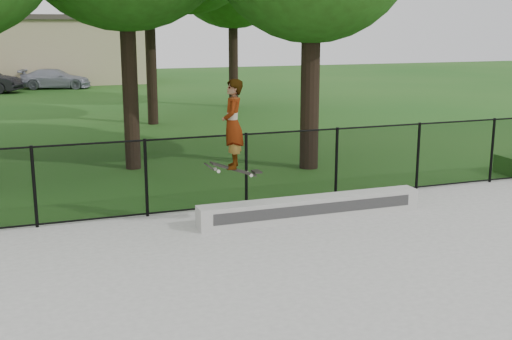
% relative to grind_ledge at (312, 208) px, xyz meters
% --- Properties ---
extents(concrete_slab, '(14.00, 12.00, 0.06)m').
position_rel_grind_ledge_xyz_m(concrete_slab, '(-0.88, -4.70, -0.24)').
color(concrete_slab, gray).
rests_on(concrete_slab, ground).
extents(grind_ledge, '(4.41, 0.40, 0.41)m').
position_rel_grind_ledge_xyz_m(grind_ledge, '(0.00, 0.00, 0.00)').
color(grind_ledge, '#A8A8A3').
rests_on(grind_ledge, concrete_slab).
extents(car_c, '(3.95, 2.44, 1.16)m').
position_rel_grind_ledge_xyz_m(car_c, '(-3.03, 29.17, 0.31)').
color(car_c, gray).
rests_on(car_c, ground).
extents(skater_airborne, '(0.80, 0.66, 1.76)m').
position_rel_grind_ledge_xyz_m(skater_airborne, '(-1.57, -0.08, 1.64)').
color(skater_airborne, black).
rests_on(skater_airborne, ground).
extents(chainlink_fence, '(16.06, 0.06, 1.50)m').
position_rel_grind_ledge_xyz_m(chainlink_fence, '(-0.88, 1.20, 0.54)').
color(chainlink_fence, black).
rests_on(chainlink_fence, concrete_slab).
extents(distant_building, '(12.40, 6.40, 4.30)m').
position_rel_grind_ledge_xyz_m(distant_building, '(-2.88, 33.30, 1.90)').
color(distant_building, tan).
rests_on(distant_building, ground).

